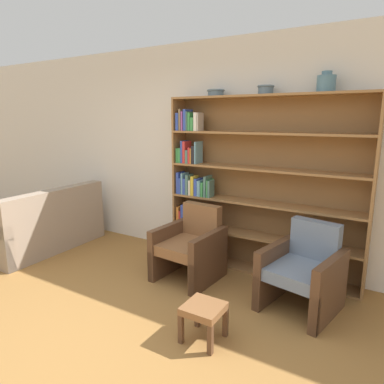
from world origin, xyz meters
TOP-DOWN VIEW (x-y plane):
  - ground_plane at (0.00, 0.00)m, footprint 24.00×24.00m
  - wall_back at (0.00, 2.34)m, footprint 12.00×0.06m
  - bookshelf at (0.36, 2.17)m, footprint 2.31×0.30m
  - bowl_stoneware at (-0.04, 2.15)m, footprint 0.21×0.21m
  - bowl_terracotta at (0.56, 2.15)m, footprint 0.19×0.19m
  - vase_tall at (1.19, 2.15)m, footprint 0.18×0.18m
  - couch at (-2.32, 1.31)m, footprint 0.89×1.61m
  - armchair_leather at (-0.06, 1.60)m, footprint 0.69×0.73m
  - armchair_cushioned at (1.21, 1.60)m, footprint 0.77×0.80m
  - footstool at (0.64, 0.65)m, footprint 0.31×0.31m

SIDE VIEW (x-z plane):
  - ground_plane at x=0.00m, z-range 0.00..0.00m
  - footstool at x=0.64m, z-range 0.09..0.41m
  - couch at x=-2.32m, z-range -0.14..0.74m
  - armchair_leather at x=-0.06m, z-range -0.04..0.79m
  - armchair_cushioned at x=1.21m, z-range -0.04..0.79m
  - bookshelf at x=0.36m, z-range -0.04..2.03m
  - wall_back at x=0.00m, z-range 0.00..2.75m
  - bowl_stoneware at x=-0.04m, z-range 2.07..2.15m
  - bowl_terracotta at x=0.56m, z-range 2.07..2.17m
  - vase_tall at x=1.19m, z-range 2.05..2.26m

